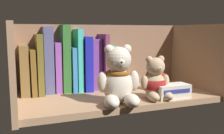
% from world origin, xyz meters
% --- Properties ---
extents(shelf_board, '(0.65, 0.30, 0.02)m').
position_xyz_m(shelf_board, '(0.00, 0.00, 0.01)').
color(shelf_board, '#A87F5B').
rests_on(shelf_board, ground).
extents(shelf_back_panel, '(0.68, 0.01, 0.26)m').
position_xyz_m(shelf_back_panel, '(0.00, 0.16, 0.13)').
color(shelf_back_panel, '#8A6249').
rests_on(shelf_back_panel, ground).
extents(shelf_side_panel_left, '(0.02, 0.33, 0.26)m').
position_xyz_m(shelf_side_panel_left, '(-0.34, 0.00, 0.13)').
color(shelf_side_panel_left, '#A87F5B').
rests_on(shelf_side_panel_left, ground).
extents(shelf_side_panel_right, '(0.02, 0.33, 0.26)m').
position_xyz_m(shelf_side_panel_right, '(0.34, 0.00, 0.13)').
color(shelf_side_panel_right, '#A87F5B').
rests_on(shelf_side_panel_right, ground).
extents(book_0, '(0.03, 0.12, 0.17)m').
position_xyz_m(book_0, '(-0.30, 0.13, 0.11)').
color(book_0, brown).
rests_on(book_0, shelf_board).
extents(book_1, '(0.02, 0.14, 0.16)m').
position_xyz_m(book_1, '(-0.27, 0.13, 0.10)').
color(book_1, brown).
rests_on(book_1, shelf_board).
extents(book_2, '(0.02, 0.14, 0.21)m').
position_xyz_m(book_2, '(-0.25, 0.13, 0.12)').
color(book_2, brown).
rests_on(book_2, shelf_board).
extents(book_3, '(0.03, 0.09, 0.24)m').
position_xyz_m(book_3, '(-0.22, 0.13, 0.14)').
color(book_3, '#515382').
rests_on(book_3, shelf_board).
extents(book_4, '(0.02, 0.09, 0.18)m').
position_xyz_m(book_4, '(-0.18, 0.13, 0.11)').
color(book_4, purple).
rests_on(book_4, shelf_board).
extents(book_5, '(0.03, 0.10, 0.24)m').
position_xyz_m(book_5, '(-0.15, 0.13, 0.14)').
color(book_5, '#30702F').
rests_on(book_5, shelf_board).
extents(book_6, '(0.02, 0.11, 0.16)m').
position_xyz_m(book_6, '(-0.13, 0.13, 0.10)').
color(book_6, '#3685CD').
rests_on(book_6, shelf_board).
extents(book_7, '(0.02, 0.11, 0.23)m').
position_xyz_m(book_7, '(-0.11, 0.13, 0.13)').
color(book_7, '#3EC7B7').
rests_on(book_7, shelf_board).
extents(book_8, '(0.03, 0.13, 0.20)m').
position_xyz_m(book_8, '(-0.08, 0.13, 0.12)').
color(book_8, '#1B21AD').
rests_on(book_8, shelf_board).
extents(book_9, '(0.04, 0.09, 0.19)m').
position_xyz_m(book_9, '(-0.04, 0.13, 0.12)').
color(book_9, '#773B92').
rests_on(book_9, shelf_board).
extents(book_10, '(0.02, 0.14, 0.21)m').
position_xyz_m(book_10, '(-0.01, 0.13, 0.12)').
color(book_10, '#773153').
rests_on(book_10, shelf_board).
extents(book_11, '(0.03, 0.15, 0.16)m').
position_xyz_m(book_11, '(0.01, 0.13, 0.10)').
color(book_11, '#5AC3B7').
rests_on(book_11, shelf_board).
extents(teddy_bear_larger, '(0.13, 0.14, 0.18)m').
position_xyz_m(teddy_bear_larger, '(-0.04, -0.11, 0.10)').
color(teddy_bear_larger, beige).
rests_on(teddy_bear_larger, shelf_board).
extents(teddy_bear_smaller, '(0.10, 0.11, 0.14)m').
position_xyz_m(teddy_bear_smaller, '(0.10, -0.09, 0.08)').
color(teddy_bear_smaller, tan).
rests_on(teddy_bear_smaller, shelf_board).
extents(pillar_candle, '(0.05, 0.05, 0.06)m').
position_xyz_m(pillar_candle, '(0.17, 0.01, 0.05)').
color(pillar_candle, '#C63833').
rests_on(pillar_candle, shelf_board).
extents(small_product_box, '(0.12, 0.06, 0.05)m').
position_xyz_m(small_product_box, '(0.15, -0.11, 0.04)').
color(small_product_box, silver).
rests_on(small_product_box, shelf_board).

